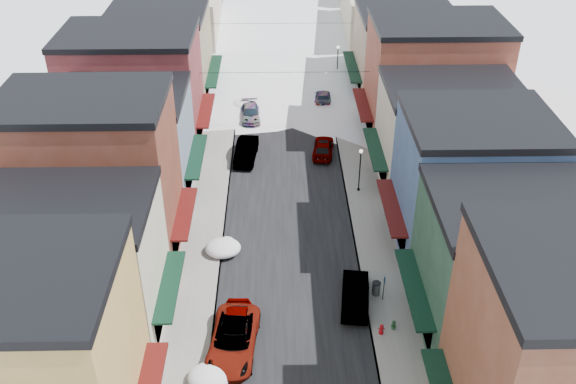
{
  "coord_description": "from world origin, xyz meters",
  "views": [
    {
      "loc": [
        -0.84,
        -18.18,
        29.53
      ],
      "look_at": [
        0.0,
        23.61,
        2.96
      ],
      "focal_mm": 40.0,
      "sensor_mm": 36.0,
      "label": 1
    }
  ],
  "objects_px": {
    "trash_can": "(376,288)",
    "car_dark_hatch": "(246,151)",
    "car_white_suv": "(233,340)",
    "car_green_sedan": "(355,294)",
    "streetlamp_near": "(360,165)",
    "car_silver_sedan": "(236,329)",
    "fire_hydrant": "(381,329)"
  },
  "relations": [
    {
      "from": "car_white_suv",
      "to": "car_silver_sedan",
      "type": "xyz_separation_m",
      "value": [
        0.12,
        0.99,
        -0.0
      ]
    },
    {
      "from": "car_white_suv",
      "to": "trash_can",
      "type": "distance_m",
      "value": 10.61
    },
    {
      "from": "car_green_sedan",
      "to": "streetlamp_near",
      "type": "height_order",
      "value": "streetlamp_near"
    },
    {
      "from": "car_white_suv",
      "to": "car_silver_sedan",
      "type": "relative_size",
      "value": 1.23
    },
    {
      "from": "car_white_suv",
      "to": "fire_hydrant",
      "type": "bearing_deg",
      "value": 12.35
    },
    {
      "from": "car_dark_hatch",
      "to": "car_green_sedan",
      "type": "distance_m",
      "value": 21.47
    },
    {
      "from": "car_white_suv",
      "to": "streetlamp_near",
      "type": "height_order",
      "value": "streetlamp_near"
    },
    {
      "from": "car_white_suv",
      "to": "streetlamp_near",
      "type": "xyz_separation_m",
      "value": [
        9.77,
        18.17,
        1.79
      ]
    },
    {
      "from": "car_white_suv",
      "to": "car_green_sedan",
      "type": "relative_size",
      "value": 1.21
    },
    {
      "from": "car_white_suv",
      "to": "car_green_sedan",
      "type": "height_order",
      "value": "car_white_suv"
    },
    {
      "from": "car_dark_hatch",
      "to": "car_green_sedan",
      "type": "xyz_separation_m",
      "value": [
        7.98,
        -19.94,
        -0.01
      ]
    },
    {
      "from": "trash_can",
      "to": "car_dark_hatch",
      "type": "bearing_deg",
      "value": 116.32
    },
    {
      "from": "car_silver_sedan",
      "to": "car_dark_hatch",
      "type": "relative_size",
      "value": 0.97
    },
    {
      "from": "fire_hydrant",
      "to": "streetlamp_near",
      "type": "relative_size",
      "value": 0.18
    },
    {
      "from": "car_silver_sedan",
      "to": "streetlamp_near",
      "type": "bearing_deg",
      "value": 61.92
    },
    {
      "from": "fire_hydrant",
      "to": "car_white_suv",
      "type": "bearing_deg",
      "value": -173.14
    },
    {
      "from": "car_dark_hatch",
      "to": "streetlamp_near",
      "type": "bearing_deg",
      "value": -25.25
    },
    {
      "from": "car_white_suv",
      "to": "car_green_sedan",
      "type": "bearing_deg",
      "value": 32.83
    },
    {
      "from": "trash_can",
      "to": "streetlamp_near",
      "type": "bearing_deg",
      "value": 88.6
    },
    {
      "from": "car_dark_hatch",
      "to": "car_green_sedan",
      "type": "height_order",
      "value": "car_dark_hatch"
    },
    {
      "from": "car_silver_sedan",
      "to": "trash_can",
      "type": "relative_size",
      "value": 4.93
    },
    {
      "from": "car_green_sedan",
      "to": "streetlamp_near",
      "type": "bearing_deg",
      "value": -90.49
    },
    {
      "from": "car_white_suv",
      "to": "car_silver_sedan",
      "type": "height_order",
      "value": "car_white_suv"
    },
    {
      "from": "trash_can",
      "to": "fire_hydrant",
      "type": "bearing_deg",
      "value": -92.48
    },
    {
      "from": "car_silver_sedan",
      "to": "car_green_sedan",
      "type": "height_order",
      "value": "car_silver_sedan"
    },
    {
      "from": "car_white_suv",
      "to": "car_green_sedan",
      "type": "distance_m",
      "value": 8.92
    },
    {
      "from": "car_green_sedan",
      "to": "trash_can",
      "type": "distance_m",
      "value": 1.69
    },
    {
      "from": "car_green_sedan",
      "to": "trash_can",
      "type": "relative_size",
      "value": 5.01
    },
    {
      "from": "trash_can",
      "to": "car_silver_sedan",
      "type": "bearing_deg",
      "value": -157.64
    },
    {
      "from": "car_white_suv",
      "to": "car_dark_hatch",
      "type": "relative_size",
      "value": 1.19
    },
    {
      "from": "car_green_sedan",
      "to": "car_dark_hatch",
      "type": "bearing_deg",
      "value": -61.19
    },
    {
      "from": "streetlamp_near",
      "to": "car_dark_hatch",
      "type": "bearing_deg",
      "value": 149.18
    }
  ]
}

